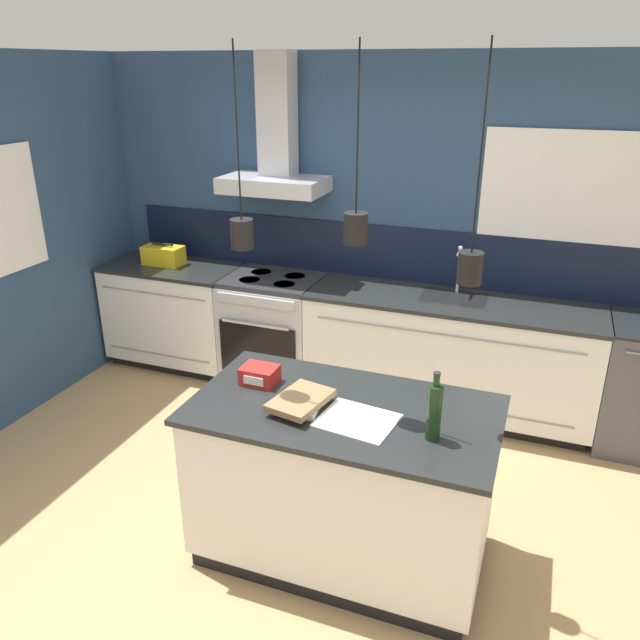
% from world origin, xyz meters
% --- Properties ---
extents(ground_plane, '(16.00, 16.00, 0.00)m').
position_xyz_m(ground_plane, '(0.00, 0.00, 0.00)').
color(ground_plane, tan).
rests_on(ground_plane, ground).
extents(wall_back, '(5.60, 2.19, 2.60)m').
position_xyz_m(wall_back, '(-0.05, 2.00, 1.36)').
color(wall_back, navy).
rests_on(wall_back, ground_plane).
extents(wall_left, '(0.08, 3.80, 2.60)m').
position_xyz_m(wall_left, '(-2.43, 0.70, 1.30)').
color(wall_left, navy).
rests_on(wall_left, ground_plane).
extents(counter_run_left, '(1.15, 0.64, 0.91)m').
position_xyz_m(counter_run_left, '(-1.80, 1.69, 0.46)').
color(counter_run_left, black).
rests_on(counter_run_left, ground_plane).
extents(counter_run_sink, '(2.15, 0.64, 1.27)m').
position_xyz_m(counter_run_sink, '(0.59, 1.69, 0.46)').
color(counter_run_sink, black).
rests_on(counter_run_sink, ground_plane).
extents(oven_range, '(0.76, 0.66, 0.91)m').
position_xyz_m(oven_range, '(-0.85, 1.69, 0.46)').
color(oven_range, '#B5B5BA').
rests_on(oven_range, ground_plane).
extents(kitchen_island, '(1.54, 0.85, 0.91)m').
position_xyz_m(kitchen_island, '(0.35, -0.05, 0.46)').
color(kitchen_island, black).
rests_on(kitchen_island, ground_plane).
extents(bottle_on_island, '(0.07, 0.07, 0.34)m').
position_xyz_m(bottle_on_island, '(0.81, -0.17, 1.05)').
color(bottle_on_island, '#193319').
rests_on(bottle_on_island, kitchen_island).
extents(book_stack, '(0.28, 0.36, 0.06)m').
position_xyz_m(book_stack, '(0.15, -0.13, 0.95)').
color(book_stack, silver).
rests_on(book_stack, kitchen_island).
extents(red_supply_box, '(0.19, 0.15, 0.09)m').
position_xyz_m(red_supply_box, '(-0.16, 0.04, 0.96)').
color(red_supply_box, red).
rests_on(red_supply_box, kitchen_island).
extents(paper_pile, '(0.39, 0.35, 0.01)m').
position_xyz_m(paper_pile, '(0.45, -0.15, 0.91)').
color(paper_pile, silver).
rests_on(paper_pile, kitchen_island).
extents(yellow_toolbox, '(0.34, 0.18, 0.19)m').
position_xyz_m(yellow_toolbox, '(-1.87, 1.69, 0.99)').
color(yellow_toolbox, gold).
rests_on(yellow_toolbox, counter_run_left).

